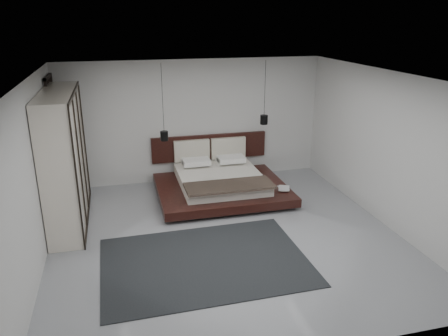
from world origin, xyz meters
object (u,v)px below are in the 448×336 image
object	(u,v)px
bed	(220,182)
pendant_right	(264,119)
pendant_left	(164,135)
rug	(205,261)
lattice_screen	(56,140)
wardrobe	(64,159)

from	to	relation	value
bed	pendant_right	xyz separation A→B (m)	(1.12, 0.42, 1.22)
bed	pendant_left	bearing A→B (deg)	159.25
pendant_left	rug	size ratio (longest dim) A/B	0.51
lattice_screen	rug	world-z (taller)	lattice_screen
lattice_screen	wardrobe	xyz separation A→B (m)	(0.25, -1.11, -0.07)
lattice_screen	rug	size ratio (longest dim) A/B	0.81
bed	pendant_left	xyz separation A→B (m)	(-1.12, 0.42, 1.00)
pendant_right	rug	size ratio (longest dim) A/B	0.44
wardrobe	rug	distance (m)	3.25
lattice_screen	bed	world-z (taller)	lattice_screen
rug	bed	bearing A→B (deg)	71.44
pendant_right	wardrobe	world-z (taller)	pendant_right
bed	rug	size ratio (longest dim) A/B	0.85
pendant_right	wardrobe	size ratio (longest dim) A/B	0.56
wardrobe	rug	size ratio (longest dim) A/B	0.78
pendant_left	wardrobe	xyz separation A→B (m)	(-1.94, -0.99, -0.06)
pendant_left	rug	xyz separation A→B (m)	(0.22, -3.09, -1.28)
pendant_right	rug	distance (m)	3.98
lattice_screen	bed	xyz separation A→B (m)	(3.31, -0.54, -1.02)
pendant_left	wardrobe	bearing A→B (deg)	-152.94
bed	wardrobe	distance (m)	3.25
bed	wardrobe	world-z (taller)	wardrobe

